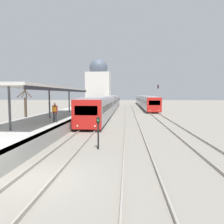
# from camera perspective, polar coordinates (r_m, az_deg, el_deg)

# --- Properties ---
(ground_plane) EXTENTS (240.00, 240.00, 0.00)m
(ground_plane) POSITION_cam_1_polar(r_m,az_deg,el_deg) (9.34, -19.61, -16.63)
(ground_plane) COLOR gray
(track_platform_line) EXTENTS (1.51, 120.00, 0.15)m
(track_platform_line) POSITION_cam_1_polar(r_m,az_deg,el_deg) (9.32, -19.62, -16.20)
(track_platform_line) COLOR gray
(track_platform_line) RESTS_ON ground_plane
(track_middle_line) EXTENTS (1.51, 120.00, 0.15)m
(track_middle_line) POSITION_cam_1_polar(r_m,az_deg,el_deg) (8.63, 7.80, -17.69)
(track_middle_line) COLOR gray
(track_middle_line) RESTS_ON ground_plane
(platform_canopy) EXTENTS (4.00, 18.79, 3.14)m
(platform_canopy) POSITION_cam_1_polar(r_m,az_deg,el_deg) (22.91, -16.01, 5.96)
(platform_canopy) COLOR beige
(platform_canopy) RESTS_ON station_platform
(person_on_platform) EXTENTS (0.40, 0.40, 1.66)m
(person_on_platform) POSITION_cam_1_polar(r_m,az_deg,el_deg) (19.29, -14.72, 0.23)
(person_on_platform) COLOR #2D2D33
(person_on_platform) RESTS_ON station_platform
(train_near) EXTENTS (2.62, 48.66, 2.99)m
(train_near) POSITION_cam_1_polar(r_m,az_deg,el_deg) (43.24, -0.78, 2.42)
(train_near) COLOR red
(train_near) RESTS_ON ground_plane
(train_far) EXTENTS (2.52, 46.66, 2.91)m
(train_far) POSITION_cam_1_polar(r_m,az_deg,el_deg) (61.23, 8.35, 2.99)
(train_far) COLOR red
(train_far) RESTS_ON ground_plane
(signal_post_near) EXTENTS (0.20, 0.21, 1.97)m
(signal_post_near) POSITION_cam_1_polar(r_m,az_deg,el_deg) (13.27, -3.62, -4.63)
(signal_post_near) COLOR black
(signal_post_near) RESTS_ON ground_plane
(signal_mast_far) EXTENTS (0.28, 0.29, 5.22)m
(signal_mast_far) POSITION_cam_1_polar(r_m,az_deg,el_deg) (44.28, 11.91, 4.45)
(signal_mast_far) COLOR gray
(signal_mast_far) RESTS_ON ground_plane
(distant_domed_building) EXTENTS (5.64, 5.64, 11.91)m
(distant_domed_building) POSITION_cam_1_polar(r_m,az_deg,el_deg) (53.57, -3.52, 6.98)
(distant_domed_building) COLOR silver
(distant_domed_building) RESTS_ON ground_plane
(bare_tree_background) EXTENTS (2.24, 1.41, 4.86)m
(bare_tree_background) POSITION_cam_1_polar(r_m,az_deg,el_deg) (29.46, -21.68, 2.20)
(bare_tree_background) COLOR #4C3D2D
(bare_tree_background) RESTS_ON ground_plane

